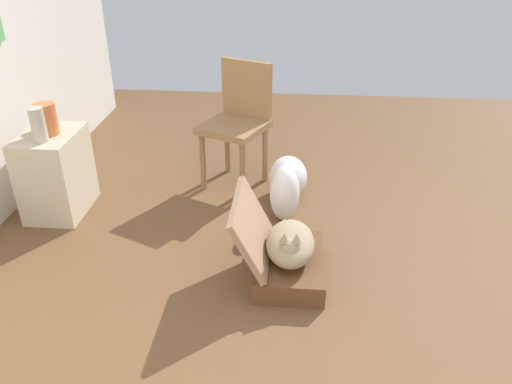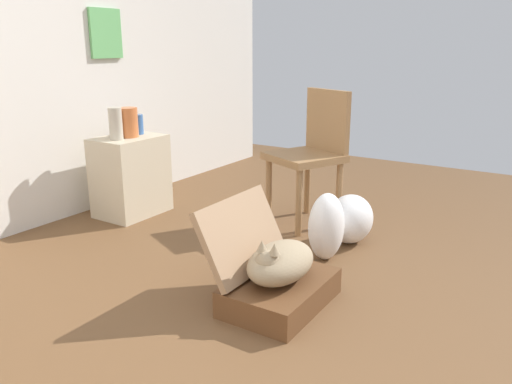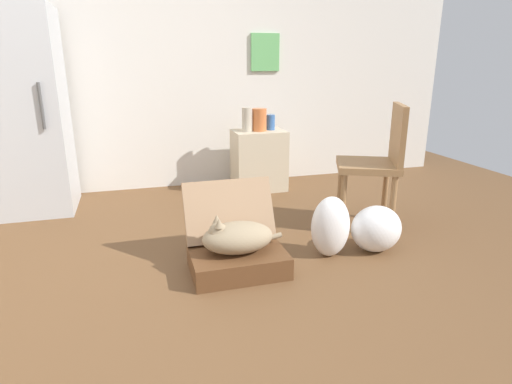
% 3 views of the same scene
% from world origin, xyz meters
% --- Properties ---
extents(ground_plane, '(7.68, 7.68, 0.00)m').
position_xyz_m(ground_plane, '(0.00, 0.00, 0.00)').
color(ground_plane, brown).
rests_on(ground_plane, ground).
extents(suitcase_base, '(0.58, 0.40, 0.14)m').
position_xyz_m(suitcase_base, '(0.35, 0.19, 0.07)').
color(suitcase_base, brown).
rests_on(suitcase_base, ground).
extents(suitcase_lid, '(0.58, 0.21, 0.38)m').
position_xyz_m(suitcase_lid, '(0.35, 0.41, 0.32)').
color(suitcase_lid, '#9B7756').
rests_on(suitcase_lid, suitcase_base).
extents(cat, '(0.51, 0.28, 0.24)m').
position_xyz_m(cat, '(0.34, 0.19, 0.23)').
color(cat, '#998466').
rests_on(cat, suitcase_base).
extents(plastic_bag_white, '(0.26, 0.21, 0.41)m').
position_xyz_m(plastic_bag_white, '(0.98, 0.24, 0.21)').
color(plastic_bag_white, white).
rests_on(plastic_bag_white, ground).
extents(plastic_bag_clear, '(0.35, 0.29, 0.32)m').
position_xyz_m(plastic_bag_clear, '(1.32, 0.22, 0.16)').
color(plastic_bag_clear, white).
rests_on(plastic_bag_clear, ground).
extents(side_table, '(0.50, 0.37, 0.59)m').
position_xyz_m(side_table, '(0.98, 1.85, 0.30)').
color(side_table, beige).
rests_on(side_table, ground).
extents(vase_tall, '(0.09, 0.09, 0.23)m').
position_xyz_m(vase_tall, '(0.85, 1.83, 0.71)').
color(vase_tall, '#B7AD99').
rests_on(vase_tall, side_table).
extents(vase_short, '(0.09, 0.09, 0.15)m').
position_xyz_m(vase_short, '(1.10, 1.88, 0.67)').
color(vase_short, '#38609E').
rests_on(vase_short, side_table).
extents(vase_round, '(0.14, 0.14, 0.21)m').
position_xyz_m(vase_round, '(0.98, 1.84, 0.70)').
color(vase_round, '#CC6B38').
rests_on(vase_round, side_table).
extents(chair, '(0.59, 0.58, 0.95)m').
position_xyz_m(chair, '(1.53, 0.62, 0.53)').
color(chair, olive).
rests_on(chair, ground).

